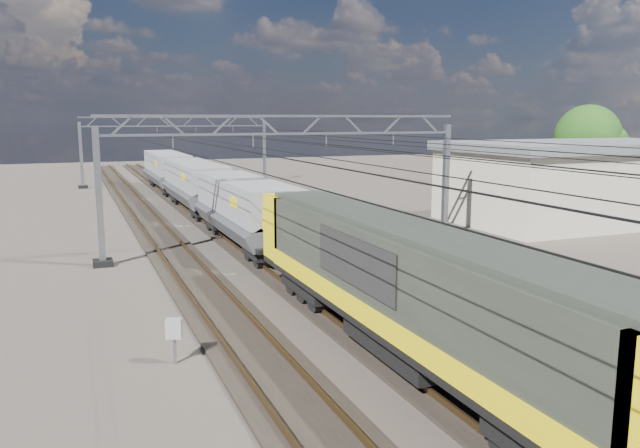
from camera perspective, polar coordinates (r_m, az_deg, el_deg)
name	(u,v)px	position (r m, az deg, el deg)	size (l,w,h in m)	color
ground	(319,267)	(29.55, -0.05, -3.93)	(160.00, 160.00, 0.00)	black
track_outer_west	(192,277)	(27.92, -11.59, -4.78)	(2.60, 140.00, 0.30)	black
track_loco	(279,269)	(28.87, -3.74, -4.13)	(2.60, 140.00, 0.30)	black
track_inner_east	(358,262)	(30.32, 3.47, -3.46)	(2.60, 140.00, 0.30)	black
track_outer_east	(429,255)	(32.20, 9.92, -2.81)	(2.60, 140.00, 0.30)	black
catenary_gantry_mid	(291,177)	(32.61, -2.68, 4.30)	(19.90, 0.90, 7.11)	gray
catenary_gantry_far	(177,148)	(67.58, -12.91, 6.82)	(19.90, 0.90, 7.11)	gray
overhead_wires	(268,139)	(36.29, -4.81, 7.73)	(12.03, 140.00, 0.53)	black
locomotive	(412,285)	(17.70, 8.46, -5.53)	(2.76, 21.10, 3.62)	black
hopper_wagon_lead	(245,207)	(33.88, -6.83, 1.59)	(3.38, 13.00, 3.25)	black
hopper_wagon_mid	(195,182)	(47.64, -11.34, 3.78)	(3.38, 13.00, 3.25)	black
hopper_wagon_third	(167,168)	(61.60, -13.82, 4.97)	(3.38, 13.00, 3.25)	black
trackside_cabinet	(174,330)	(18.40, -13.22, -9.39)	(0.52, 0.45, 1.32)	gray
industrial_shed	(585,181)	(46.42, 23.04, 3.67)	(18.60, 10.60, 5.40)	beige
tree_far	(592,140)	(57.65, 23.63, 7.08)	(5.83, 5.43, 8.10)	#342817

